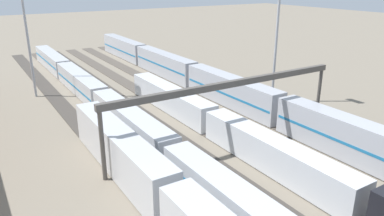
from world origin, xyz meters
The scene contains 14 objects.
ground_plane centered at (0.00, 0.00, 0.00)m, with size 400.00×400.00×0.00m, color #756B5B.
track_bed_0 centered at (0.00, -15.00, 0.06)m, with size 140.00×2.80×0.12m, color #3D3833.
track_bed_1 centered at (0.00, -10.00, 0.06)m, with size 140.00×2.80×0.12m, color #4C443D.
track_bed_2 centered at (0.00, -5.00, 0.06)m, with size 140.00×2.80×0.12m, color #4C443D.
track_bed_3 centered at (0.00, 0.00, 0.06)m, with size 140.00×2.80×0.12m, color #4C443D.
track_bed_4 centered at (0.00, 5.00, 0.06)m, with size 140.00×2.80×0.12m, color #3D3833.
track_bed_5 centered at (0.00, 10.00, 0.06)m, with size 140.00×2.80×0.12m, color #4C443D.
track_bed_6 centered at (0.00, 15.00, 0.06)m, with size 140.00×2.80×0.12m, color #3D3833.
train_on_track_1 centered at (2.86, -10.00, 2.61)m, with size 119.80×3.06×5.00m.
train_on_track_3 centered at (-16.43, 0.00, 2.11)m, with size 66.40×3.00×4.40m.
train_on_track_5 centered at (-0.43, 10.00, 2.02)m, with size 119.80×3.06×3.80m.
train_on_track_6 centered at (-21.29, 15.00, 2.62)m, with size 47.20×3.00×5.00m.
light_mast_0 centered at (0.74, -17.70, 15.48)m, with size 2.80×0.70×23.84m.
signal_gantry centered at (-9.75, 0.00, 7.65)m, with size 0.70×35.00×8.80m.
Camera 1 is at (-45.38, 28.01, 21.13)m, focal length 34.68 mm.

